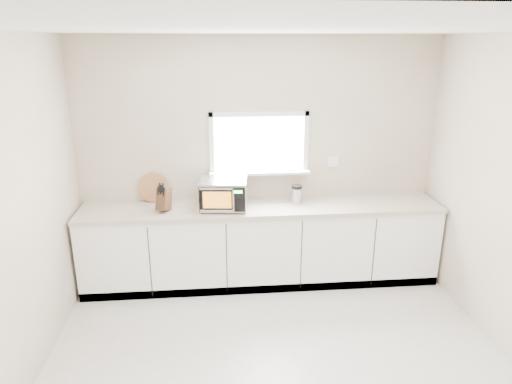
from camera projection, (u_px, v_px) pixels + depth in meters
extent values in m
plane|color=beige|center=(283.00, 384.00, 3.67)|extent=(4.00, 4.00, 0.00)
cube|color=beige|center=(259.00, 160.00, 5.13)|extent=(4.00, 0.02, 2.70)
cube|color=white|center=(259.00, 143.00, 5.06)|extent=(1.00, 0.02, 0.60)
cube|color=white|center=(260.00, 173.00, 5.09)|extent=(1.12, 0.16, 0.03)
cube|color=white|center=(259.00, 114.00, 4.94)|extent=(1.10, 0.04, 0.05)
cube|color=white|center=(259.00, 172.00, 5.14)|extent=(1.10, 0.04, 0.05)
cube|color=white|center=(212.00, 144.00, 5.00)|extent=(0.05, 0.04, 0.70)
cube|color=white|center=(306.00, 143.00, 5.09)|extent=(0.05, 0.04, 0.70)
cube|color=white|center=(333.00, 161.00, 5.21)|extent=(0.12, 0.01, 0.12)
cube|color=white|center=(261.00, 245.00, 5.13)|extent=(3.92, 0.60, 0.88)
cube|color=#BAAD99|center=(262.00, 207.00, 4.98)|extent=(3.92, 0.64, 0.04)
cylinder|color=black|center=(203.00, 212.00, 4.76)|extent=(0.02, 0.02, 0.01)
cylinder|color=black|center=(206.00, 203.00, 5.04)|extent=(0.02, 0.02, 0.01)
cylinder|color=black|center=(242.00, 212.00, 4.75)|extent=(0.02, 0.02, 0.01)
cylinder|color=black|center=(243.00, 203.00, 5.03)|extent=(0.02, 0.02, 0.01)
cube|color=#A8AAAF|center=(223.00, 194.00, 4.85)|extent=(0.53, 0.42, 0.30)
cube|color=black|center=(222.00, 200.00, 4.66)|extent=(0.47, 0.06, 0.26)
cube|color=#FF9D26|center=(217.00, 200.00, 4.66)|extent=(0.29, 0.03, 0.18)
cylinder|color=silver|center=(233.00, 201.00, 4.64)|extent=(0.02, 0.02, 0.23)
cube|color=black|center=(238.00, 200.00, 4.66)|extent=(0.12, 0.02, 0.25)
cube|color=#19FF33|center=(238.00, 192.00, 4.62)|extent=(0.08, 0.01, 0.03)
cube|color=silver|center=(223.00, 180.00, 4.80)|extent=(0.53, 0.42, 0.01)
cube|color=#4A2C1A|center=(164.00, 199.00, 4.78)|extent=(0.17, 0.25, 0.27)
cube|color=black|center=(158.00, 190.00, 4.70)|extent=(0.03, 0.05, 0.10)
cube|color=black|center=(161.00, 190.00, 4.69)|extent=(0.03, 0.05, 0.10)
cube|color=black|center=(164.00, 192.00, 4.69)|extent=(0.03, 0.05, 0.10)
cube|color=black|center=(160.00, 187.00, 4.69)|extent=(0.03, 0.05, 0.10)
cube|color=black|center=(163.00, 188.00, 4.68)|extent=(0.03, 0.05, 0.10)
cylinder|color=#B06844|center=(153.00, 188.00, 5.06)|extent=(0.33, 0.08, 0.32)
cylinder|color=#A8AAAF|center=(297.00, 195.00, 5.04)|extent=(0.14, 0.14, 0.17)
cylinder|color=black|center=(297.00, 187.00, 5.01)|extent=(0.13, 0.13, 0.04)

